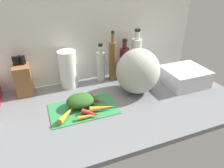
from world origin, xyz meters
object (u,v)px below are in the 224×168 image
object	(u,v)px
carrot_4	(93,97)
knife_block	(23,79)
winter_squash	(138,71)
bottle_0	(101,66)
carrot_0	(89,116)
carrot_3	(103,108)
carrot_1	(92,113)
cutting_board	(83,108)
bottle_2	(124,62)
bottle_3	(136,56)
dish_rack	(184,76)
carrot_6	(90,103)
paper_towel_roll	(68,69)
carrot_2	(97,100)
carrot_5	(68,112)
bottle_1	(113,61)

from	to	relation	value
carrot_4	knife_block	xyz separation A→B (cm)	(-37.90, 25.39, 7.78)
winter_squash	bottle_0	distance (cm)	29.64
carrot_0	carrot_3	bearing A→B (deg)	22.50
carrot_1	carrot_3	world-z (taller)	carrot_3
cutting_board	bottle_2	world-z (taller)	bottle_2
carrot_1	bottle_3	bearing A→B (deg)	39.47
carrot_4	knife_block	bearing A→B (deg)	146.18
bottle_2	dish_rack	bearing A→B (deg)	-36.24
carrot_0	carrot_6	xyz separation A→B (cm)	(4.17, 12.18, -0.12)
carrot_1	knife_block	size ratio (longest dim) A/B	0.45
carrot_6	paper_towel_roll	xyz separation A→B (cm)	(-6.83, 27.84, 10.86)
carrot_4	bottle_2	xyz separation A→B (cm)	(31.38, 23.30, 9.56)
carrot_2	bottle_2	bearing A→B (deg)	42.14
carrot_1	carrot_3	size ratio (longest dim) A/B	0.74
bottle_2	bottle_3	xyz separation A→B (cm)	(9.09, -0.81, 3.05)
bottle_2	carrot_5	bearing A→B (deg)	-145.38
carrot_0	carrot_5	world-z (taller)	carrot_5
winter_squash	bottle_1	size ratio (longest dim) A/B	0.82
bottle_2	carrot_4	bearing A→B (deg)	-143.40
carrot_2	bottle_3	world-z (taller)	bottle_3
carrot_2	bottle_3	xyz separation A→B (cm)	(38.36, 25.67, 13.26)
carrot_0	bottle_3	world-z (taller)	bottle_3
carrot_1	carrot_6	distance (cm)	11.06
carrot_0	carrot_4	world-z (taller)	carrot_4
bottle_2	carrot_2	bearing A→B (deg)	-137.86
bottle_1	bottle_3	distance (cm)	18.74
carrot_4	bottle_1	world-z (taller)	bottle_1
carrot_6	bottle_3	distance (cm)	52.40
winter_squash	bottle_2	xyz separation A→B (cm)	(0.88, 23.02, -2.56)
winter_squash	dish_rack	bearing A→B (deg)	-3.98
carrot_2	knife_block	xyz separation A→B (cm)	(-40.01, 28.57, 8.42)
carrot_3	carrot_4	xyz separation A→B (cm)	(-2.47, 12.46, 0.06)
bottle_0	bottle_1	size ratio (longest dim) A/B	0.76
carrot_6	bottle_0	xyz separation A→B (cm)	(16.59, 28.75, 9.39)
paper_towel_roll	carrot_2	bearing A→B (deg)	-66.66
carrot_3	bottle_2	distance (cm)	46.98
bottle_0	bottle_2	world-z (taller)	bottle_2
carrot_2	bottle_0	xyz separation A→B (cm)	(11.82, 27.80, 9.37)
cutting_board	carrot_3	distance (cm)	11.81
cutting_board	dish_rack	distance (cm)	74.00
cutting_board	bottle_2	xyz separation A→B (cm)	(38.89, 29.79, 11.63)
paper_towel_roll	bottle_3	xyz separation A→B (cm)	(49.96, -1.22, 2.42)
carrot_2	carrot_3	xyz separation A→B (cm)	(0.36, -9.28, 0.59)
bottle_0	bottle_1	xyz separation A→B (cm)	(7.82, -2.96, 3.63)
carrot_5	bottle_1	size ratio (longest dim) A/B	0.48
carrot_4	bottle_1	distance (cm)	33.09
carrot_1	bottle_1	bearing A→B (deg)	53.85
carrot_0	bottle_1	world-z (taller)	bottle_1
bottle_1	dish_rack	world-z (taller)	bottle_1
bottle_3	carrot_5	bearing A→B (deg)	-150.47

